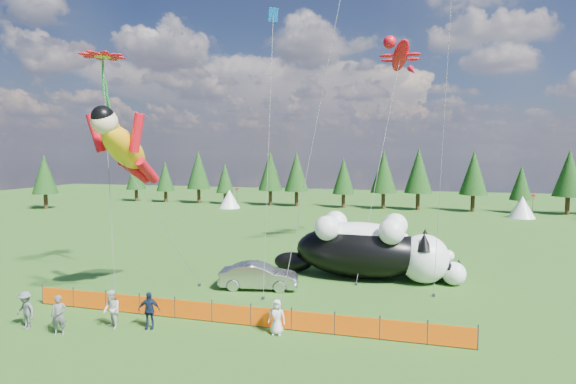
% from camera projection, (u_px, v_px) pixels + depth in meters
% --- Properties ---
extents(ground, '(160.00, 160.00, 0.00)m').
position_uv_depth(ground, '(252.00, 304.00, 24.42)').
color(ground, '#13380A').
rests_on(ground, ground).
extents(safety_fence, '(22.06, 0.06, 1.10)m').
position_uv_depth(safety_fence, '(231.00, 314.00, 21.49)').
color(safety_fence, '#262626').
rests_on(safety_fence, ground).
extents(tree_line, '(90.00, 4.00, 8.00)m').
position_uv_depth(tree_line, '(354.00, 182.00, 67.34)').
color(tree_line, black).
rests_on(tree_line, ground).
extents(festival_tents, '(50.00, 3.20, 2.80)m').
position_uv_depth(festival_tents, '(431.00, 204.00, 59.88)').
color(festival_tents, white).
rests_on(festival_tents, ground).
extents(cat_large, '(11.62, 4.56, 4.19)m').
position_uv_depth(cat_large, '(368.00, 248.00, 29.41)').
color(cat_large, black).
rests_on(cat_large, ground).
extents(cat_small, '(4.51, 4.21, 1.98)m').
position_uv_depth(cat_small, '(432.00, 265.00, 29.24)').
color(cat_small, black).
rests_on(cat_small, ground).
extents(car, '(4.94, 2.44, 1.56)m').
position_uv_depth(car, '(259.00, 276.00, 27.13)').
color(car, '#B6B6BB').
rests_on(car, ground).
extents(spectator_a, '(0.78, 0.68, 1.81)m').
position_uv_depth(spectator_a, '(59.00, 315.00, 20.19)').
color(spectator_a, '#595A5E').
rests_on(spectator_a, ground).
extents(spectator_b, '(1.02, 0.90, 1.81)m').
position_uv_depth(spectator_b, '(112.00, 310.00, 20.91)').
color(spectator_b, silver).
rests_on(spectator_b, ground).
extents(spectator_c, '(1.13, 0.79, 1.75)m').
position_uv_depth(spectator_c, '(149.00, 310.00, 20.92)').
color(spectator_c, '#141F39').
rests_on(spectator_c, ground).
extents(spectator_d, '(1.24, 0.81, 1.77)m').
position_uv_depth(spectator_d, '(25.00, 310.00, 20.92)').
color(spectator_d, '#595A5E').
rests_on(spectator_d, ground).
extents(spectator_e, '(0.84, 0.60, 1.61)m').
position_uv_depth(spectator_e, '(277.00, 317.00, 20.24)').
color(spectator_e, silver).
rests_on(spectator_e, ground).
extents(superhero_kite, '(5.57, 6.95, 11.31)m').
position_uv_depth(superhero_kite, '(125.00, 148.00, 23.82)').
color(superhero_kite, '#E79F0C').
rests_on(superhero_kite, ground).
extents(gecko_kite, '(4.34, 13.07, 18.48)m').
position_uv_depth(gecko_kite, '(400.00, 56.00, 35.19)').
color(gecko_kite, red).
rests_on(gecko_kite, ground).
extents(flower_kite, '(4.27, 4.71, 14.32)m').
position_uv_depth(flower_kite, '(103.00, 59.00, 26.46)').
color(flower_kite, red).
rests_on(flower_kite, ground).
extents(diamond_kite_a, '(1.39, 4.96, 17.90)m').
position_uv_depth(diamond_kite_a, '(273.00, 25.00, 28.19)').
color(diamond_kite_a, blue).
rests_on(diamond_kite_a, ground).
extents(diamond_kite_c, '(3.34, 1.43, 16.42)m').
position_uv_depth(diamond_kite_c, '(340.00, 0.00, 19.46)').
color(diamond_kite_c, blue).
rests_on(diamond_kite_c, ground).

